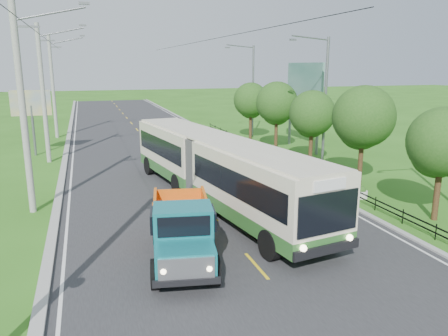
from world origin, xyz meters
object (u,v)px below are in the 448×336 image
pole_near (23,109)px  tree_second (441,145)px  planter_near (362,193)px  billboard_left (31,107)px  tree_fourth (312,116)px  planter_mid (295,163)px  streetlight_far (252,88)px  bus (216,164)px  tree_third (363,120)px  billboard_right (304,86)px  streetlight_mid (324,97)px  pole_mid (44,93)px  pole_far (53,86)px  tree_fifth (277,105)px  dump_truck (182,227)px  tree_back (251,102)px  planter_far (254,144)px

pole_near → tree_second: bearing=-20.7°
planter_near → billboard_left: (-18.10, 18.00, 3.58)m
tree_fourth → planter_mid: bearing=-173.6°
streetlight_far → bus: 22.75m
tree_third → tree_fourth: (-0.00, 6.00, -0.40)m
streetlight_far → billboard_right: streetlight_far is taller
tree_third → billboard_left: bearing=140.7°
pole_near → streetlight_mid: 19.56m
pole_near → bus: size_ratio=0.56×
tree_fourth → pole_mid: bearing=159.3°
tree_fourth → bus: bearing=-144.6°
pole_mid → planter_near: size_ratio=14.93×
pole_mid → tree_second: bearing=-46.1°
pole_far → streetlight_mid: pole_far is taller
tree_fifth → dump_truck: 22.66m
pole_mid → tree_third: (18.12, -12.86, -1.11)m
pole_far → streetlight_mid: 26.80m
tree_fifth → planter_near: bearing=-95.1°
tree_fourth → tree_back: 12.00m
bus → billboard_right: bearing=37.6°
pole_mid → pole_near: bearing=-90.0°
planter_mid → billboard_right: bearing=58.3°
pole_far → billboard_left: 9.17m
planter_near → planter_mid: bearing=90.0°
pole_near → streetlight_far: pole_near is taller
tree_second → billboard_left: bearing=131.5°
billboard_right → dump_truck: (-14.73, -18.74, -4.00)m
billboard_right → tree_back: bearing=111.7°
pole_mid → bus: size_ratio=0.56×
planter_near → planter_far: (0.00, 16.00, 0.00)m
streetlight_far → billboard_left: streetlight_far is taller
streetlight_far → planter_mid: streetlight_far is taller
tree_back → planter_near: bearing=-93.6°
tree_fourth → streetlight_mid: 1.54m
streetlight_far → dump_truck: size_ratio=1.53×
planter_far → bus: size_ratio=0.04×
tree_fourth → streetlight_mid: size_ratio=0.60×
pole_near → dump_truck: bearing=-53.0°
tree_back → streetlight_far: bearing=67.1°
planter_near → bus: bearing=167.8°
tree_third → pole_mid: bearing=144.6°
planter_near → tree_back: bearing=86.4°
tree_back → billboard_right: (2.44, -6.14, 1.69)m
tree_third → tree_fifth: bearing=90.0°
planter_near → planter_far: same height
tree_third → planter_mid: size_ratio=8.96×
tree_fifth → streetlight_mid: 6.28m
pole_mid → tree_back: (18.12, 5.14, -1.44)m
tree_fifth → streetlight_far: size_ratio=0.64×
pole_far → streetlight_mid: size_ratio=1.10×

